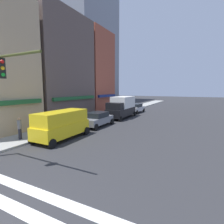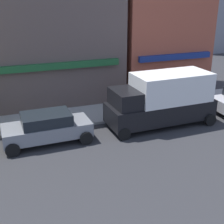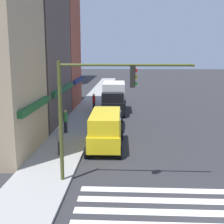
# 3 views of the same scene
# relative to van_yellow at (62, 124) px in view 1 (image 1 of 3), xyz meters

# --- Properties ---
(storefront_row) EXTENTS (23.33, 5.30, 13.84)m
(storefront_row) POSITION_rel_van_yellow_xyz_m (7.29, 6.80, 5.43)
(storefront_row) COLOR tan
(storefront_row) RESTS_ON ground_plane
(tower_distant) EXTENTS (20.85, 15.34, 41.83)m
(tower_distant) POSITION_rel_van_yellow_xyz_m (38.06, 24.97, 19.63)
(tower_distant) COLOR gray
(tower_distant) RESTS_ON ground_plane
(van_yellow) EXTENTS (5.03, 2.22, 2.34)m
(van_yellow) POSITION_rel_van_yellow_xyz_m (0.00, 0.00, 0.00)
(van_yellow) COLOR yellow
(van_yellow) RESTS_ON ground_plane
(sedan_grey) EXTENTS (4.43, 2.02, 1.59)m
(sedan_grey) POSITION_rel_van_yellow_xyz_m (5.59, 0.00, -0.44)
(sedan_grey) COLOR slate
(sedan_grey) RESTS_ON ground_plane
(box_truck_black) EXTENTS (6.25, 2.42, 3.04)m
(box_truck_black) POSITION_rel_van_yellow_xyz_m (12.15, 0.00, 0.30)
(box_truck_black) COLOR black
(box_truck_black) RESTS_ON ground_plane
(sedan_silver) EXTENTS (4.45, 2.02, 1.59)m
(sedan_silver) POSITION_rel_van_yellow_xyz_m (18.22, 0.00, -0.44)
(sedan_silver) COLOR #B7B7BC
(sedan_silver) RESTS_ON ground_plane
(pedestrian_green_top) EXTENTS (0.32, 0.32, 1.77)m
(pedestrian_green_top) POSITION_rel_van_yellow_xyz_m (3.13, 3.26, -0.21)
(pedestrian_green_top) COLOR #23232D
(pedestrian_green_top) RESTS_ON sidewalk_left
(pedestrian_red_jacket) EXTENTS (0.32, 0.32, 1.77)m
(pedestrian_red_jacket) POSITION_rel_van_yellow_xyz_m (12.22, 2.08, -0.21)
(pedestrian_red_jacket) COLOR #23232D
(pedestrian_red_jacket) RESTS_ON sidewalk_left
(pedestrian_grey_coat) EXTENTS (0.32, 0.32, 1.77)m
(pedestrian_grey_coat) POSITION_rel_van_yellow_xyz_m (-1.97, 2.59, -0.21)
(pedestrian_grey_coat) COLOR #23232D
(pedestrian_grey_coat) RESTS_ON sidewalk_left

